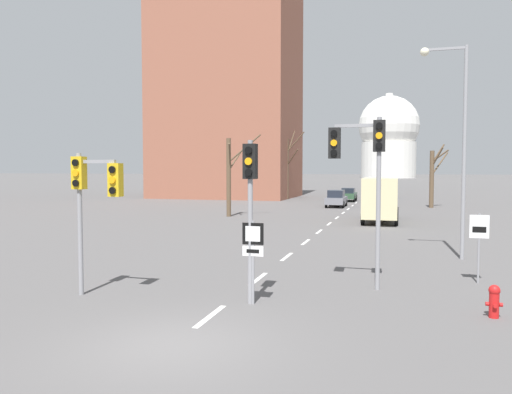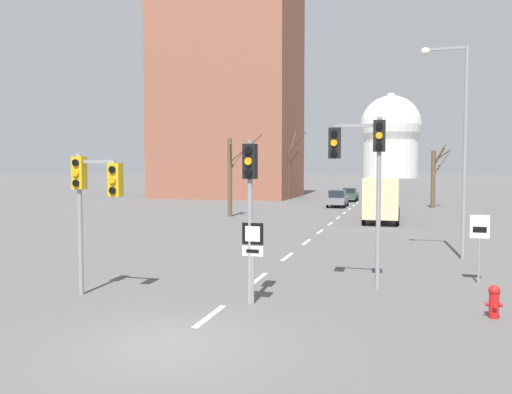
{
  "view_description": "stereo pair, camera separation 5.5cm",
  "coord_description": "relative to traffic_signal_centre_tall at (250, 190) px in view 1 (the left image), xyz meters",
  "views": [
    {
      "loc": [
        4.56,
        -9.49,
        3.72
      ],
      "look_at": [
        0.3,
        5.36,
        2.87
      ],
      "focal_mm": 35.0,
      "sensor_mm": 36.0,
      "label": 1
    },
    {
      "loc": [
        4.61,
        -9.47,
        3.72
      ],
      "look_at": [
        0.3,
        5.36,
        2.87
      ],
      "focal_mm": 35.0,
      "sensor_mm": 36.0,
      "label": 2
    }
  ],
  "objects": [
    {
      "name": "delivery_truck",
      "position": [
        2.72,
        23.39,
        -1.47
      ],
      "size": [
        2.44,
        7.2,
        3.14
      ],
      "color": "#333842",
      "rests_on": "ground_plane"
    },
    {
      "name": "lane_stripe_9",
      "position": [
        -0.64,
        39.07,
        -3.17
      ],
      "size": [
        0.16,
        2.0,
        0.01
      ],
      "primitive_type": "cube",
      "color": "silver",
      "rests_on": "ground_plane"
    },
    {
      "name": "lane_stripe_5",
      "position": [
        -0.64,
        21.07,
        -3.17
      ],
      "size": [
        0.16,
        2.0,
        0.01
      ],
      "primitive_type": "cube",
      "color": "silver",
      "rests_on": "ground_plane"
    },
    {
      "name": "lane_stripe_6",
      "position": [
        -0.64,
        25.57,
        -3.17
      ],
      "size": [
        0.16,
        2.0,
        0.01
      ],
      "primitive_type": "cube",
      "color": "silver",
      "rests_on": "ground_plane"
    },
    {
      "name": "capitol_dome",
      "position": [
        -0.64,
        216.46,
        14.98
      ],
      "size": [
        26.39,
        26.39,
        37.27
      ],
      "color": "silver",
      "rests_on": "ground_plane"
    },
    {
      "name": "fire_hydrant",
      "position": [
        6.27,
        0.42,
        -2.72
      ],
      "size": [
        0.4,
        0.34,
        0.84
      ],
      "color": "red",
      "rests_on": "ground_plane"
    },
    {
      "name": "street_lamp_right",
      "position": [
        6.19,
        9.0,
        2.14
      ],
      "size": [
        1.88,
        0.36,
        8.78
      ],
      "color": "gray",
      "rests_on": "ground_plane"
    },
    {
      "name": "lane_stripe_1",
      "position": [
        -0.64,
        3.07,
        -3.17
      ],
      "size": [
        0.16,
        2.0,
        0.01
      ],
      "primitive_type": "cube",
      "color": "silver",
      "rests_on": "ground_plane"
    },
    {
      "name": "bare_tree_left_far",
      "position": [
        -9.55,
        48.35,
        1.24
      ],
      "size": [
        3.26,
        3.36,
        8.67
      ],
      "color": "brown",
      "rests_on": "ground_plane"
    },
    {
      "name": "bare_tree_right_near",
      "position": [
        7.12,
        38.28,
        -0.04
      ],
      "size": [
        1.81,
        2.6,
        6.23
      ],
      "color": "brown",
      "rests_on": "ground_plane"
    },
    {
      "name": "lane_stripe_10",
      "position": [
        -0.64,
        43.57,
        -3.17
      ],
      "size": [
        0.16,
        2.0,
        0.01
      ],
      "primitive_type": "cube",
      "color": "silver",
      "rests_on": "ground_plane"
    },
    {
      "name": "lane_stripe_7",
      "position": [
        -0.64,
        30.07,
        -3.17
      ],
      "size": [
        0.16,
        2.0,
        0.01
      ],
      "primitive_type": "cube",
      "color": "silver",
      "rests_on": "ground_plane"
    },
    {
      "name": "traffic_signal_near_right",
      "position": [
        2.87,
        2.63,
        0.86
      ],
      "size": [
        1.72,
        0.34,
        5.33
      ],
      "color": "gray",
      "rests_on": "ground_plane"
    },
    {
      "name": "lane_stripe_8",
      "position": [
        -0.64,
        34.57,
        -3.17
      ],
      "size": [
        0.16,
        2.0,
        0.01
      ],
      "primitive_type": "cube",
      "color": "silver",
      "rests_on": "ground_plane"
    },
    {
      "name": "sedan_near_left",
      "position": [
        2.51,
        54.84,
        -2.39
      ],
      "size": [
        1.92,
        4.29,
        1.56
      ],
      "color": "navy",
      "rests_on": "ground_plane"
    },
    {
      "name": "lane_stripe_4",
      "position": [
        -0.64,
        16.57,
        -3.17
      ],
      "size": [
        0.16,
        2.0,
        0.01
      ],
      "primitive_type": "cube",
      "color": "silver",
      "rests_on": "ground_plane"
    },
    {
      "name": "lane_stripe_0",
      "position": [
        -0.64,
        -1.43,
        -3.17
      ],
      "size": [
        0.16,
        2.0,
        0.01
      ],
      "primitive_type": "cube",
      "color": "silver",
      "rests_on": "ground_plane"
    },
    {
      "name": "ground_plane",
      "position": [
        -0.64,
        -3.62,
        -3.17
      ],
      "size": [
        800.0,
        800.0,
        0.0
      ],
      "primitive_type": "plane",
      "color": "#565454"
    },
    {
      "name": "traffic_signal_near_left",
      "position": [
        -4.69,
        -0.44,
        -0.02
      ],
      "size": [
        1.57,
        0.34,
        4.21
      ],
      "color": "gray",
      "rests_on": "ground_plane"
    },
    {
      "name": "apartment_block_left",
      "position": [
        -18.5,
        51.18,
        10.97
      ],
      "size": [
        18.0,
        14.0,
        28.29
      ],
      "primitive_type": "cube",
      "color": "#935642",
      "rests_on": "ground_plane"
    },
    {
      "name": "sedan_near_right",
      "position": [
        -1.74,
        46.2,
        -2.36
      ],
      "size": [
        1.74,
        4.36,
        1.57
      ],
      "color": "#2D4C33",
      "rests_on": "ground_plane"
    },
    {
      "name": "route_sign_post",
      "position": [
        0.09,
        -0.03,
        -1.61
      ],
      "size": [
        0.6,
        0.08,
        2.31
      ],
      "color": "gray",
      "rests_on": "ground_plane"
    },
    {
      "name": "sedan_mid_centre",
      "position": [
        -2.04,
        36.84,
        -2.33
      ],
      "size": [
        1.84,
        4.59,
        1.69
      ],
      "color": "slate",
      "rests_on": "ground_plane"
    },
    {
      "name": "lane_stripe_2",
      "position": [
        -0.64,
        7.57,
        -3.17
      ],
      "size": [
        0.16,
        2.0,
        0.01
      ],
      "primitive_type": "cube",
      "color": "silver",
      "rests_on": "ground_plane"
    },
    {
      "name": "bare_tree_left_near",
      "position": [
        -8.94,
        24.27,
        0.2
      ],
      "size": [
        2.72,
        4.02,
        6.53
      ],
      "color": "brown",
      "rests_on": "ground_plane"
    },
    {
      "name": "traffic_signal_centre_tall",
      "position": [
        0.0,
        0.0,
        0.0
      ],
      "size": [
        0.36,
        0.34,
        4.53
      ],
      "color": "gray",
      "rests_on": "ground_plane"
    },
    {
      "name": "lane_stripe_3",
      "position": [
        -0.64,
        12.07,
        -3.17
      ],
      "size": [
        0.16,
        2.0,
        0.01
      ],
      "primitive_type": "cube",
      "color": "silver",
      "rests_on": "ground_plane"
    },
    {
      "name": "speed_limit_sign",
      "position": [
        6.47,
        4.43,
        -1.62
      ],
      "size": [
        0.6,
        0.08,
        2.3
      ],
      "color": "gray",
      "rests_on": "ground_plane"
    }
  ]
}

